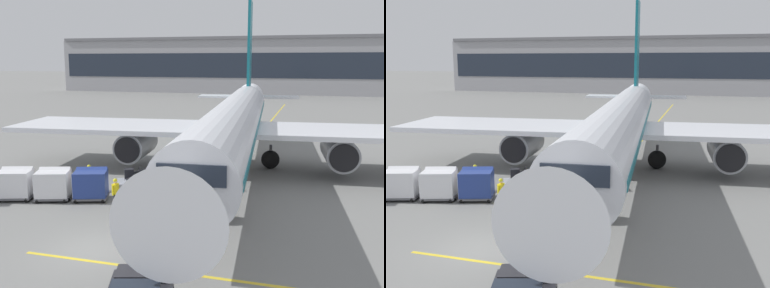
% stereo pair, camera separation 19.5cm
% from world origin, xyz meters
% --- Properties ---
extents(ground_plane, '(600.00, 600.00, 0.00)m').
position_xyz_m(ground_plane, '(0.00, 0.00, 0.00)').
color(ground_plane, slate).
extents(parked_airplane, '(34.97, 44.30, 14.85)m').
position_xyz_m(parked_airplane, '(3.24, 16.21, 3.61)').
color(parked_airplane, silver).
rests_on(parked_airplane, ground).
extents(belt_loader, '(5.44, 3.51, 2.65)m').
position_xyz_m(belt_loader, '(-1.02, 9.12, 0.82)').
color(belt_loader, '#A3A8B2').
rests_on(belt_loader, ground).
extents(baggage_cart_lead, '(2.83, 2.15, 1.91)m').
position_xyz_m(baggage_cart_lead, '(-3.67, 6.42, 1.00)').
color(baggage_cart_lead, '#515156').
rests_on(baggage_cart_lead, ground).
extents(baggage_cart_second, '(2.83, 2.15, 1.91)m').
position_xyz_m(baggage_cart_second, '(-5.83, 5.80, 1.00)').
color(baggage_cart_second, '#515156').
rests_on(baggage_cart_second, ground).
extents(baggage_cart_third, '(2.83, 2.15, 1.91)m').
position_xyz_m(baggage_cart_third, '(-8.09, 5.26, 1.00)').
color(baggage_cart_third, '#515156').
rests_on(baggage_cart_third, ground).
extents(ground_crew_by_loader, '(0.32, 0.56, 1.74)m').
position_xyz_m(ground_crew_by_loader, '(-1.54, 5.37, 1.00)').
color(ground_crew_by_loader, black).
rests_on(ground_crew_by_loader, ground).
extents(ground_crew_by_carts, '(0.38, 0.52, 1.74)m').
position_xyz_m(ground_crew_by_carts, '(-4.62, 7.98, 1.00)').
color(ground_crew_by_carts, '#514C42').
rests_on(ground_crew_by_carts, ground).
extents(ground_crew_marshaller, '(0.31, 0.56, 1.74)m').
position_xyz_m(ground_crew_marshaller, '(0.06, 6.67, 1.00)').
color(ground_crew_marshaller, '#514C42').
rests_on(ground_crew_marshaller, ground).
extents(safety_cone_engine_keepout, '(0.65, 0.65, 0.74)m').
position_xyz_m(safety_cone_engine_keepout, '(-2.69, 15.37, 0.36)').
color(safety_cone_engine_keepout, black).
rests_on(safety_cone_engine_keepout, ground).
extents(apron_guidance_line_lead_in, '(0.20, 110.00, 0.01)m').
position_xyz_m(apron_guidance_line_lead_in, '(2.98, 15.38, 0.00)').
color(apron_guidance_line_lead_in, yellow).
rests_on(apron_guidance_line_lead_in, ground).
extents(apron_guidance_line_stop_bar, '(12.00, 0.20, 0.01)m').
position_xyz_m(apron_guidance_line_stop_bar, '(3.33, -1.14, 0.00)').
color(apron_guidance_line_stop_bar, yellow).
rests_on(apron_guidance_line_stop_bar, ground).
extents(terminal_building, '(90.10, 17.01, 14.29)m').
position_xyz_m(terminal_building, '(-14.35, 102.33, 7.09)').
color(terminal_building, '#939399').
rests_on(terminal_building, ground).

